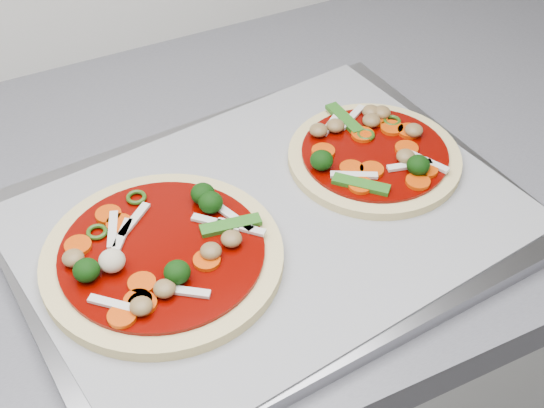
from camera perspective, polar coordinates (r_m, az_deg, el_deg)
name	(u,v)px	position (r m, az deg, el deg)	size (l,w,h in m)	color
baking_tray	(269,224)	(0.75, -0.25, -1.50)	(0.49, 0.36, 0.02)	gray
parchment	(269,217)	(0.75, -0.25, -1.00)	(0.47, 0.34, 0.00)	#A2A2A7
pizza_left	(162,255)	(0.70, -8.28, -3.84)	(0.30, 0.30, 0.04)	#E8CF82
pizza_right	(374,154)	(0.81, 7.68, 3.74)	(0.24, 0.24, 0.03)	#E8CF82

